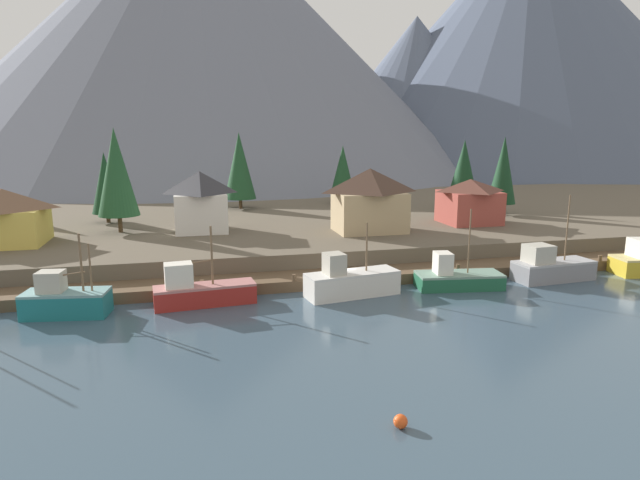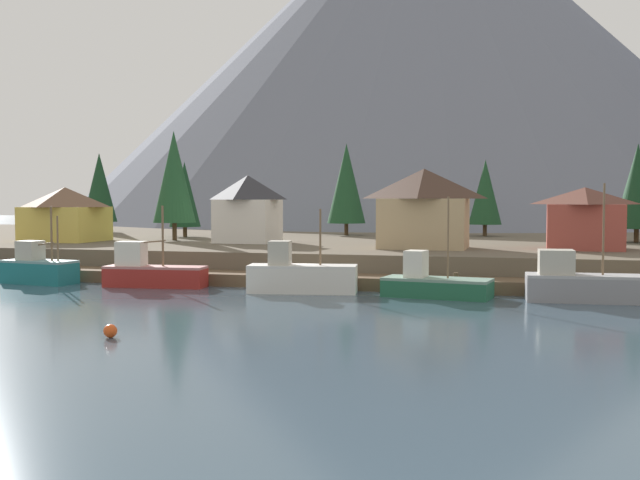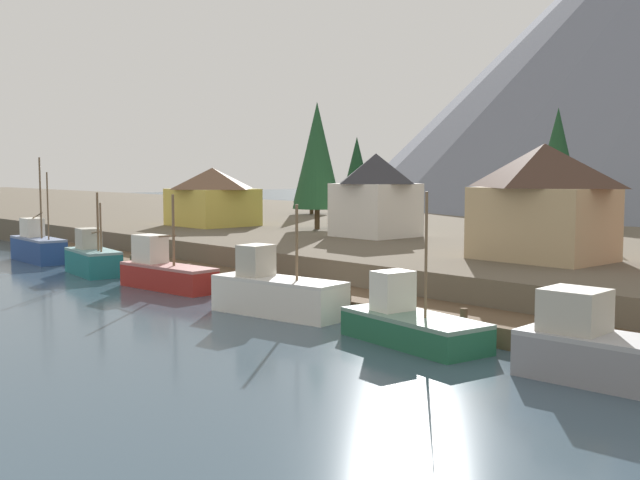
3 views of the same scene
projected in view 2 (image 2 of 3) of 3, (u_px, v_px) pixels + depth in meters
name	position (u px, v px, depth m)	size (l,w,h in m)	color
ground_plane	(357.00, 272.00, 81.19)	(400.00, 400.00, 1.00)	#384C5B
dock	(309.00, 280.00, 63.80)	(80.00, 4.00, 1.60)	brown
shoreline_bank	(380.00, 248.00, 92.65)	(400.00, 56.00, 2.50)	brown
mountain_west_peak	(423.00, 52.00, 182.87)	(166.45, 166.45, 81.97)	slate
fishing_boat_teal	(39.00, 269.00, 65.98)	(6.59, 3.55, 6.48)	#196B70
fishing_boat_red	(151.00, 272.00, 63.48)	(8.36, 3.02, 6.56)	maroon
fishing_boat_white	(300.00, 276.00, 59.64)	(8.50, 3.92, 6.36)	silver
fishing_boat_green	(434.00, 284.00, 56.97)	(8.03, 4.01, 7.28)	#1E5B3D
fishing_boat_grey	(579.00, 283.00, 54.56)	(7.97, 3.40, 8.19)	gray
house_white	(248.00, 208.00, 82.61)	(6.18, 5.99, 7.05)	silver
house_tan	(424.00, 208.00, 72.92)	(8.28, 6.08, 7.39)	tan
house_yellow	(65.00, 214.00, 85.12)	(7.93, 7.23, 5.84)	gold
house_red	(585.00, 218.00, 71.69)	(6.92, 6.59, 5.65)	#9E4238
conifer_near_left	(485.00, 192.00, 96.19)	(4.02, 4.02, 9.38)	#4C3823
conifer_mid_left	(637.00, 186.00, 82.31)	(4.59, 4.59, 10.38)	#4C3823
conifer_mid_right	(174.00, 177.00, 86.45)	(4.67, 4.67, 12.03)	#4C3823
conifer_back_left	(346.00, 183.00, 98.23)	(4.79, 4.79, 11.47)	#4C3823
conifer_back_right	(185.00, 194.00, 94.55)	(3.79, 3.79, 9.01)	#4C3823
conifer_centre	(100.00, 187.00, 107.29)	(4.61, 4.61, 10.81)	#4C3823
channel_buoy	(110.00, 331.00, 40.45)	(0.70, 0.70, 0.70)	#E04C19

